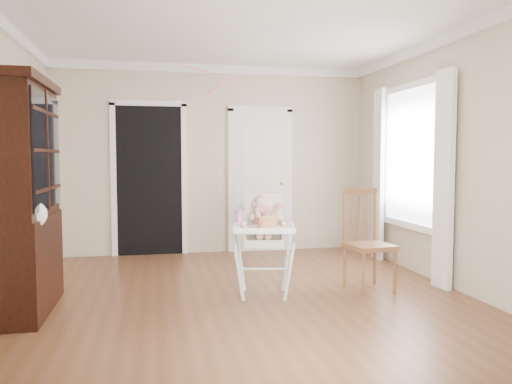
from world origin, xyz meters
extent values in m
plane|color=brown|center=(0.00, 0.00, 0.00)|extent=(5.00, 5.00, 0.00)
plane|color=white|center=(0.00, 0.00, 2.70)|extent=(5.00, 5.00, 0.00)
plane|color=beige|center=(0.00, 2.50, 1.35)|extent=(4.50, 0.00, 4.50)
plane|color=beige|center=(2.25, 0.00, 1.35)|extent=(0.00, 5.00, 5.00)
cube|color=black|center=(-0.90, 2.48, 1.05)|extent=(0.90, 0.03, 2.10)
cube|color=white|center=(-1.39, 2.48, 1.05)|extent=(0.08, 0.05, 2.18)
cube|color=white|center=(-0.41, 2.48, 1.05)|extent=(0.08, 0.05, 2.18)
cube|color=white|center=(-0.90, 2.48, 2.14)|extent=(1.06, 0.05, 0.08)
cube|color=white|center=(0.70, 2.48, 1.02)|extent=(0.80, 0.05, 2.05)
cube|color=white|center=(0.26, 2.48, 1.02)|extent=(0.08, 0.05, 2.13)
cube|color=white|center=(1.14, 2.48, 1.02)|extent=(0.08, 0.05, 2.13)
sphere|color=gold|center=(1.02, 2.44, 1.00)|extent=(0.06, 0.06, 0.06)
cube|color=white|center=(2.23, 0.80, 1.40)|extent=(0.02, 1.20, 1.60)
cube|color=white|center=(2.21, 0.80, 2.24)|extent=(0.06, 1.36, 0.08)
cube|color=white|center=(2.15, 0.02, 1.15)|extent=(0.08, 0.28, 2.30)
cube|color=white|center=(2.15, 1.58, 1.15)|extent=(0.08, 0.28, 2.30)
cylinder|color=white|center=(-0.04, -0.06, 0.27)|extent=(0.14, 0.11, 0.60)
cylinder|color=white|center=(0.42, -0.16, 0.27)|extent=(0.11, 0.14, 0.60)
cylinder|color=white|center=(0.05, 0.37, 0.27)|extent=(0.11, 0.14, 0.60)
cylinder|color=white|center=(0.51, 0.27, 0.27)|extent=(0.14, 0.11, 0.60)
cylinder|color=white|center=(0.22, 0.05, 0.28)|extent=(0.45, 0.12, 0.02)
cube|color=beige|center=(0.23, 0.10, 0.55)|extent=(0.44, 0.43, 0.08)
cube|color=beige|center=(0.05, 0.14, 0.67)|extent=(0.11, 0.34, 0.18)
cube|color=beige|center=(0.42, 0.06, 0.67)|extent=(0.11, 0.34, 0.18)
cube|color=beige|center=(0.27, 0.27, 0.79)|extent=(0.38, 0.14, 0.44)
cube|color=white|center=(0.19, -0.13, 0.70)|extent=(0.63, 0.50, 0.03)
cube|color=white|center=(0.15, -0.32, 0.72)|extent=(0.55, 0.14, 0.04)
ellipsoid|color=beige|center=(0.24, 0.13, 0.70)|extent=(0.24, 0.21, 0.27)
sphere|color=beige|center=(0.24, 0.13, 0.91)|extent=(0.22, 0.22, 0.18)
sphere|color=red|center=(0.23, 0.07, 0.75)|extent=(0.14, 0.14, 0.14)
sphere|color=red|center=(0.20, 0.05, 0.87)|extent=(0.07, 0.07, 0.07)
sphere|color=red|center=(0.38, 0.02, 0.91)|extent=(0.06, 0.06, 0.06)
cylinder|color=silver|center=(0.22, -0.14, 0.72)|extent=(0.22, 0.22, 0.01)
cylinder|color=red|center=(0.22, -0.14, 0.77)|extent=(0.17, 0.17, 0.10)
cylinder|color=#F2E08C|center=(0.23, -0.16, 0.81)|extent=(0.08, 0.08, 0.02)
cylinder|color=#DF88C5|center=(-0.02, 0.07, 0.78)|extent=(0.07, 0.07, 0.12)
cylinder|color=#9C70C4|center=(-0.02, 0.07, 0.85)|extent=(0.08, 0.08, 0.03)
cone|color=#9C70C4|center=(-0.02, 0.07, 0.89)|extent=(0.03, 0.03, 0.04)
cube|color=black|center=(-1.99, 0.00, 0.43)|extent=(0.48, 1.15, 0.87)
cube|color=black|center=(-1.99, 0.00, 1.44)|extent=(0.44, 1.15, 1.15)
cube|color=black|center=(-1.76, -0.29, 1.44)|extent=(0.02, 0.50, 1.01)
cube|color=black|center=(-1.76, 0.29, 1.44)|extent=(0.02, 0.50, 1.01)
cube|color=black|center=(-1.99, 0.00, 2.04)|extent=(0.52, 1.23, 0.08)
ellipsoid|color=white|center=(-1.80, -0.34, 0.91)|extent=(0.19, 0.15, 0.21)
cube|color=brown|center=(1.35, 0.08, 0.46)|extent=(0.49, 0.49, 0.05)
cylinder|color=brown|center=(1.20, -0.13, 0.23)|extent=(0.04, 0.04, 0.46)
cylinder|color=brown|center=(1.56, -0.08, 0.23)|extent=(0.04, 0.04, 0.46)
cylinder|color=brown|center=(1.14, 0.23, 0.23)|extent=(0.04, 0.04, 0.46)
cylinder|color=brown|center=(1.51, 0.28, 0.23)|extent=(0.04, 0.04, 0.46)
cylinder|color=brown|center=(1.14, 0.24, 0.76)|extent=(0.04, 0.04, 0.59)
cylinder|color=brown|center=(1.51, 0.29, 0.76)|extent=(0.04, 0.04, 0.59)
cube|color=brown|center=(1.33, 0.27, 1.02)|extent=(0.39, 0.10, 0.06)
camera|label=1|loc=(-0.82, -4.71, 1.39)|focal=35.00mm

